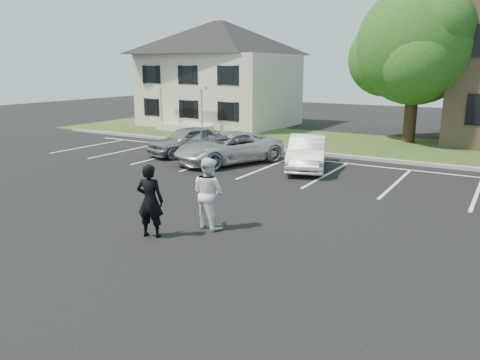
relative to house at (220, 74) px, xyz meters
The scene contains 11 objects.
ground_plane 24.14m from the house, 56.94° to the right, with size 90.00×90.00×0.00m, color black.
curb 15.71m from the house, 31.52° to the right, with size 40.00×0.30×0.15m, color gray.
grass_strip 14.11m from the house, 17.00° to the right, with size 44.00×8.00×0.08m, color #283F17.
stall_lines 18.53m from the house, 37.43° to the right, with size 34.00×5.36×0.01m.
house is the anchor object (origin of this frame).
tree 14.42m from the house, ahead, with size 7.80×7.20×8.80m.
man_black_suit 24.28m from the house, 61.29° to the right, with size 0.71×0.47×1.95m, color black.
man_white_shirt 23.56m from the house, 57.77° to the right, with size 0.96×0.75×1.98m, color white.
car_silver_west 12.76m from the house, 64.57° to the right, with size 1.70×4.22×1.44m, color #9E9EA3.
car_silver_minivan 14.83m from the house, 55.53° to the right, with size 2.37×5.14×1.43m, color silver.
car_white_sedan 16.60m from the house, 43.62° to the right, with size 1.53×4.39×1.45m, color silver.
Camera 1 is at (6.51, -9.98, 4.36)m, focal length 35.00 mm.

